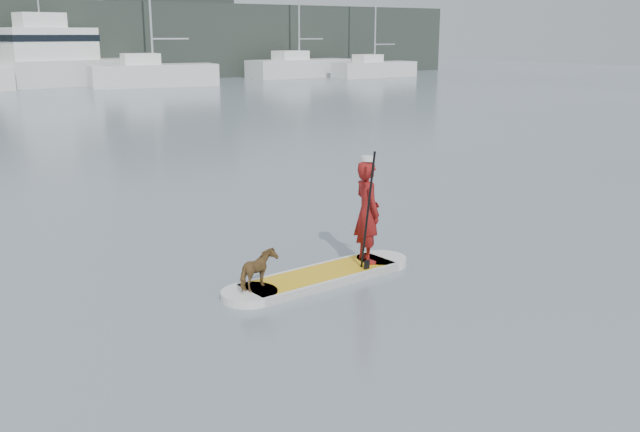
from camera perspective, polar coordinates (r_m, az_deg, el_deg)
ground at (r=8.62m, az=17.29°, el=-10.92°), size 140.00×140.00×0.00m
paddleboard at (r=10.69m, az=0.00°, el=-4.89°), size 3.29×0.98×0.12m
paddler at (r=11.02m, az=3.80°, el=0.33°), size 0.49×0.65×1.60m
white_cap at (r=10.85m, az=3.88°, el=4.61°), size 0.22×0.22×0.07m
dog at (r=9.98m, az=-4.98°, el=-4.35°), size 0.71×0.55×0.54m
paddle at (r=10.68m, az=3.82°, el=-0.80°), size 0.10×0.30×2.00m
sailboat_e at (r=51.94m, az=-13.24°, el=11.05°), size 8.95×4.07×12.51m
sailboat_f at (r=61.40m, az=-1.72°, el=11.91°), size 9.43×3.48×13.84m
motor_yacht_a at (r=54.41m, az=-20.12°, el=11.71°), size 11.38×5.27×6.57m
shore_building_east at (r=63.56m, az=-11.83°, el=14.47°), size 10.00×4.00×8.00m
sailboat_g at (r=61.82m, az=4.34°, el=11.73°), size 7.58×2.48×11.94m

